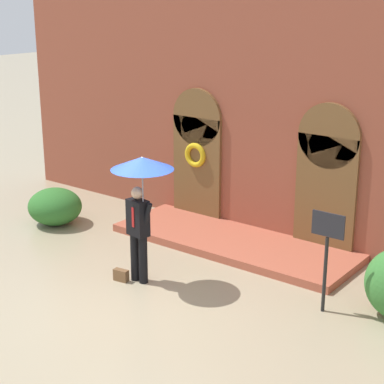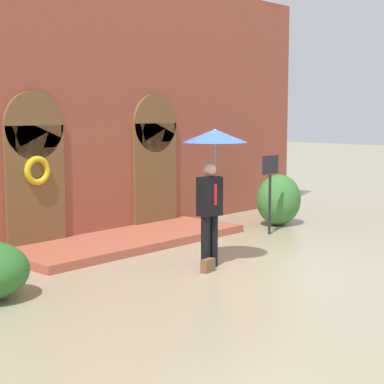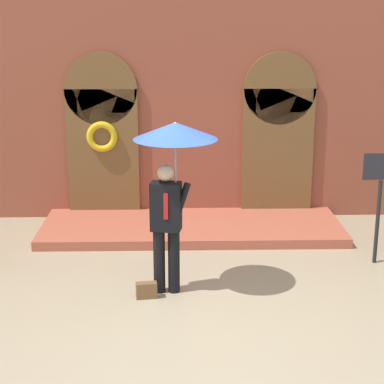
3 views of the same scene
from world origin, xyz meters
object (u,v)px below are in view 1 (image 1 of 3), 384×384
handbag (121,275)px  shrub_left (55,206)px  person_with_umbrella (141,182)px  sign_post (327,246)px

handbag → shrub_left: size_ratio=0.23×
person_with_umbrella → handbag: person_with_umbrella is taller
sign_post → shrub_left: sign_post is taller
person_with_umbrella → sign_post: bearing=17.8°
sign_post → person_with_umbrella: bearing=-162.2°
person_with_umbrella → sign_post: size_ratio=1.37×
handbag → sign_post: 3.80m
sign_post → shrub_left: (-6.76, 0.13, -0.75)m
person_with_umbrella → handbag: bearing=-151.6°
sign_post → handbag: bearing=-161.0°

